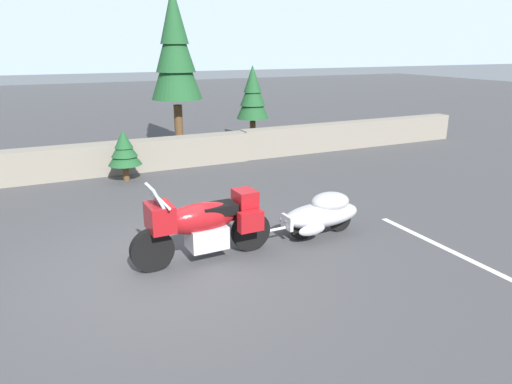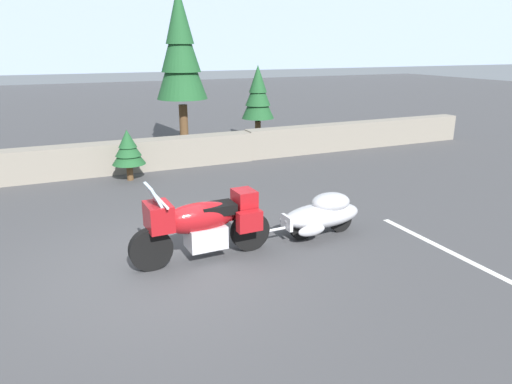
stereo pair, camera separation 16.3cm
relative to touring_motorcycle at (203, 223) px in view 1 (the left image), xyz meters
name	(u,v)px [view 1 (the left image)]	position (x,y,z in m)	size (l,w,h in m)	color
ground_plane	(168,269)	(-0.62, -0.08, -0.62)	(80.00, 80.00, 0.00)	#424244
stone_guard_wall	(99,159)	(-0.77, 6.04, -0.20)	(24.00, 0.59, 0.88)	gray
distant_ridgeline	(29,19)	(-0.62, 96.02, 7.38)	(240.00, 80.00, 16.00)	#8C9EB7
touring_motorcycle	(203,223)	(0.00, 0.00, 0.00)	(2.31, 0.78, 1.33)	black
car_shaped_trailer	(322,213)	(2.25, 0.08, -0.21)	(2.21, 0.80, 0.76)	black
pine_tree_tall	(175,50)	(2.04, 8.20, 2.52)	(1.59, 1.59, 5.01)	brown
pine_tree_secondary	(253,95)	(4.66, 8.16, 1.03)	(1.11, 1.11, 2.65)	brown
pine_sapling_near	(124,150)	(-0.24, 5.16, 0.18)	(0.82, 0.82, 1.28)	brown
parking_stripe_marker	(457,254)	(3.80, -1.58, -0.62)	(0.12, 3.60, 0.01)	silver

